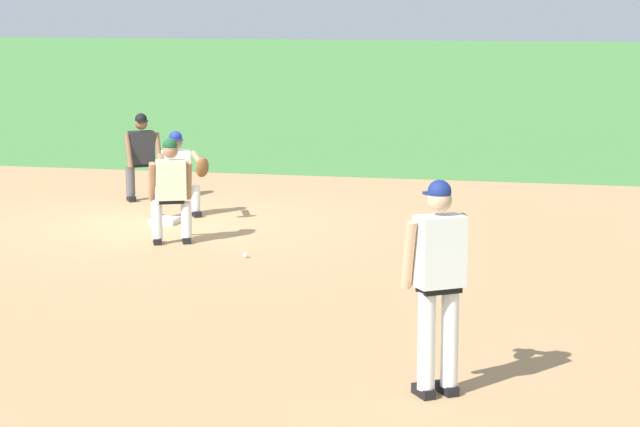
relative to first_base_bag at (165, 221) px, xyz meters
name	(u,v)px	position (x,y,z in m)	size (l,w,h in m)	color
ground_plane	(165,224)	(0.00, 0.00, -0.04)	(160.00, 160.00, 0.00)	#47843D
infield_dirt_patch	(263,286)	(-3.62, -2.53, -0.04)	(18.00, 18.00, 0.01)	tan
first_base_bag	(165,221)	(0.00, 0.00, 0.00)	(0.38, 0.38, 0.09)	white
baseball	(245,255)	(-2.12, -1.88, -0.01)	(0.07, 0.07, 0.07)	white
pitcher	(439,274)	(-7.19, -5.05, 1.01)	(0.85, 0.57, 1.86)	black
first_baseman	(178,171)	(0.50, -0.06, 0.69)	(0.81, 1.04, 1.34)	black
baserunner	(171,187)	(-1.43, -0.63, 0.75)	(0.59, 0.67, 1.46)	black
umpire	(142,153)	(1.96, 1.09, 0.75)	(0.64, 0.68, 1.46)	black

